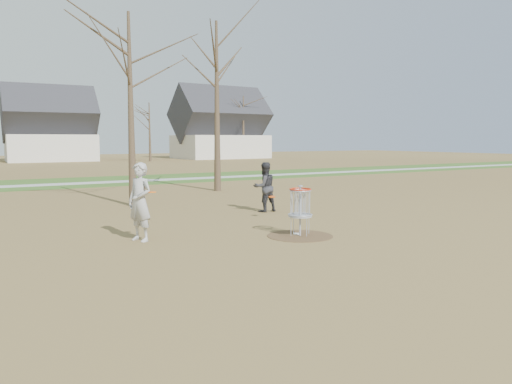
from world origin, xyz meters
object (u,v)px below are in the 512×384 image
player_standing (140,202)px  disc_grounded (297,234)px  disc_golf_basket (300,203)px  player_throwing (264,187)px

player_standing → disc_grounded: size_ratio=9.27×
player_standing → disc_golf_basket: (3.94, -1.59, -0.11)m
player_throwing → player_standing: bearing=28.3°
player_standing → disc_grounded: player_standing is taller
player_throwing → disc_golf_basket: size_ratio=1.34×
player_standing → disc_golf_basket: size_ratio=1.51×
disc_golf_basket → player_throwing: bearing=69.9°
player_standing → player_throwing: (5.55, 2.84, -0.12)m
player_throwing → disc_grounded: (-1.56, -4.22, -0.88)m
player_standing → player_throwing: 6.24m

